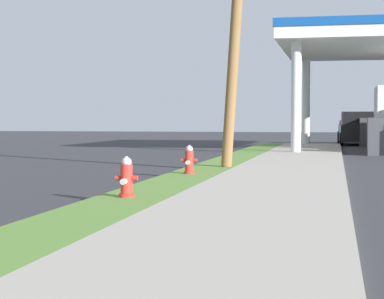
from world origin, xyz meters
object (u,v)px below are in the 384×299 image
object	(u,v)px
fire_hydrant_second	(126,179)
fire_hydrant_third	(189,161)
utility_pole_midground	(237,2)
truck_black_at_far_bay	(357,129)

from	to	relation	value
fire_hydrant_second	fire_hydrant_third	xyz separation A→B (m)	(-0.01, 5.50, 0.00)
fire_hydrant_second	fire_hydrant_third	bearing A→B (deg)	90.09
fire_hydrant_second	fire_hydrant_third	distance (m)	5.50
fire_hydrant_second	fire_hydrant_third	world-z (taller)	same
fire_hydrant_third	utility_pole_midground	xyz separation A→B (m)	(0.88, 2.58, 4.52)
utility_pole_midground	truck_black_at_far_bay	size ratio (longest dim) A/B	1.75
fire_hydrant_second	truck_black_at_far_bay	size ratio (longest dim) A/B	0.14
truck_black_at_far_bay	utility_pole_midground	bearing A→B (deg)	-100.37
fire_hydrant_second	fire_hydrant_third	size ratio (longest dim) A/B	1.00
truck_black_at_far_bay	fire_hydrant_third	bearing A→B (deg)	-101.28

